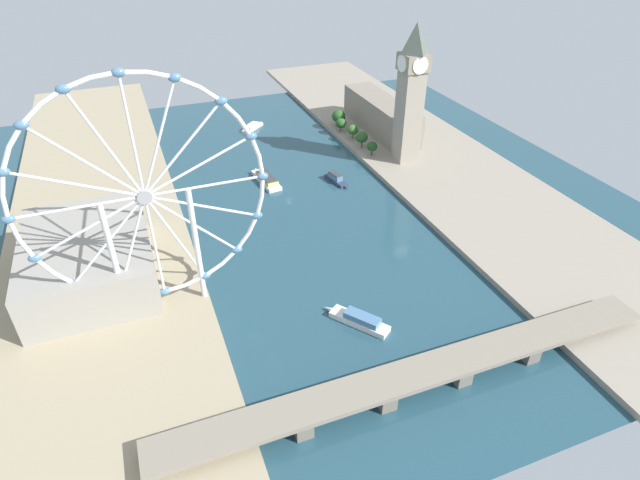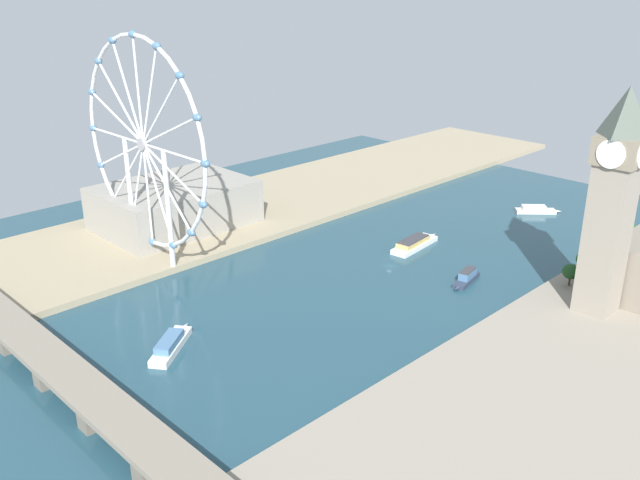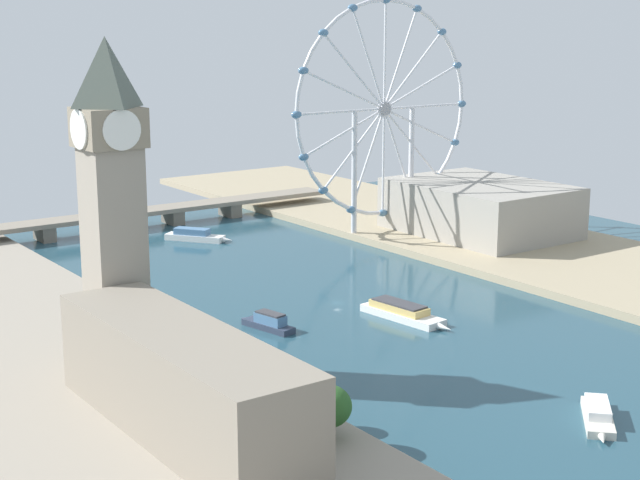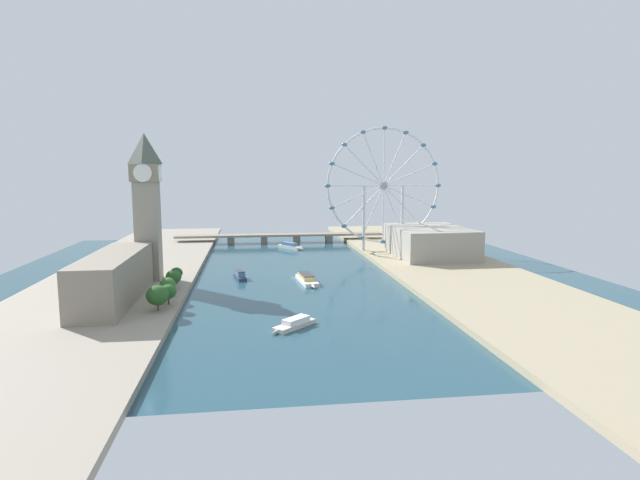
{
  "view_description": "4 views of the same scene",
  "coord_description": "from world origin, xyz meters",
  "px_view_note": "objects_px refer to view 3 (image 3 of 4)",
  "views": [
    {
      "loc": [
        81.13,
        259.57,
        150.92
      ],
      "look_at": [
        7.03,
        69.02,
        15.18
      ],
      "focal_mm": 29.16,
      "sensor_mm": 36.0,
      "label": 1
    },
    {
      "loc": [
        -182.99,
        224.49,
        126.02
      ],
      "look_at": [
        6.95,
        38.15,
        21.51
      ],
      "focal_mm": 38.2,
      "sensor_mm": 36.0,
      "label": 2
    },
    {
      "loc": [
        -189.34,
        -254.53,
        93.65
      ],
      "look_at": [
        0.01,
        10.34,
        20.04
      ],
      "focal_mm": 54.47,
      "sensor_mm": 36.0,
      "label": 3
    },
    {
      "loc": [
        -26.54,
        -331.97,
        67.83
      ],
      "look_at": [
        21.53,
        26.62,
        18.96
      ],
      "focal_mm": 28.59,
      "sensor_mm": 36.0,
      "label": 4
    }
  ],
  "objects_px": {
    "clock_tower": "(112,199)",
    "river_bridge": "(143,214)",
    "tour_boat_2": "(195,236)",
    "tour_boat_1": "(598,415)",
    "ferris_wheel": "(384,111)",
    "tour_boat_0": "(402,312)",
    "tour_boat_3": "(268,322)",
    "riverside_hall": "(480,208)",
    "parliament_block": "(181,382)"
  },
  "relations": [
    {
      "from": "ferris_wheel",
      "to": "tour_boat_1",
      "type": "distance_m",
      "value": 218.07
    },
    {
      "from": "tour_boat_2",
      "to": "tour_boat_3",
      "type": "distance_m",
      "value": 130.74
    },
    {
      "from": "parliament_block",
      "to": "tour_boat_1",
      "type": "xyz_separation_m",
      "value": [
        86.79,
        -46.26,
        -13.27
      ]
    },
    {
      "from": "parliament_block",
      "to": "clock_tower",
      "type": "bearing_deg",
      "value": 81.59
    },
    {
      "from": "tour_boat_1",
      "to": "tour_boat_3",
      "type": "distance_m",
      "value": 109.15
    },
    {
      "from": "ferris_wheel",
      "to": "tour_boat_3",
      "type": "height_order",
      "value": "ferris_wheel"
    },
    {
      "from": "clock_tower",
      "to": "parliament_block",
      "type": "relative_size",
      "value": 1.01
    },
    {
      "from": "clock_tower",
      "to": "ferris_wheel",
      "type": "xyz_separation_m",
      "value": [
        168.75,
        94.16,
        7.18
      ]
    },
    {
      "from": "ferris_wheel",
      "to": "parliament_block",
      "type": "bearing_deg",
      "value": -140.52
    },
    {
      "from": "ferris_wheel",
      "to": "river_bridge",
      "type": "height_order",
      "value": "ferris_wheel"
    },
    {
      "from": "clock_tower",
      "to": "tour_boat_2",
      "type": "height_order",
      "value": "clock_tower"
    },
    {
      "from": "tour_boat_1",
      "to": "tour_boat_2",
      "type": "bearing_deg",
      "value": -137.67
    },
    {
      "from": "parliament_block",
      "to": "tour_boat_3",
      "type": "height_order",
      "value": "parliament_block"
    },
    {
      "from": "tour_boat_0",
      "to": "tour_boat_2",
      "type": "distance_m",
      "value": 139.82
    },
    {
      "from": "river_bridge",
      "to": "tour_boat_1",
      "type": "relative_size",
      "value": 9.14
    },
    {
      "from": "river_bridge",
      "to": "tour_boat_2",
      "type": "distance_m",
      "value": 39.34
    },
    {
      "from": "clock_tower",
      "to": "ferris_wheel",
      "type": "bearing_deg",
      "value": 29.16
    },
    {
      "from": "riverside_hall",
      "to": "tour_boat_1",
      "type": "height_order",
      "value": "riverside_hall"
    },
    {
      "from": "tour_boat_0",
      "to": "tour_boat_3",
      "type": "bearing_deg",
      "value": -117.46
    },
    {
      "from": "clock_tower",
      "to": "riverside_hall",
      "type": "bearing_deg",
      "value": 17.62
    },
    {
      "from": "river_bridge",
      "to": "tour_boat_3",
      "type": "xyz_separation_m",
      "value": [
        -34.78,
        -162.54,
        -4.11
      ]
    },
    {
      "from": "tour_boat_1",
      "to": "tour_boat_2",
      "type": "relative_size",
      "value": 0.78
    },
    {
      "from": "tour_boat_3",
      "to": "clock_tower",
      "type": "bearing_deg",
      "value": 87.44
    },
    {
      "from": "ferris_wheel",
      "to": "riverside_hall",
      "type": "bearing_deg",
      "value": -47.18
    },
    {
      "from": "clock_tower",
      "to": "river_bridge",
      "type": "bearing_deg",
      "value": 62.74
    },
    {
      "from": "tour_boat_0",
      "to": "tour_boat_3",
      "type": "distance_m",
      "value": 44.01
    },
    {
      "from": "clock_tower",
      "to": "parliament_block",
      "type": "xyz_separation_m",
      "value": [
        -7.55,
        -51.06,
        -33.21
      ]
    },
    {
      "from": "tour_boat_0",
      "to": "ferris_wheel",
      "type": "bearing_deg",
      "value": 137.37
    },
    {
      "from": "riverside_hall",
      "to": "tour_boat_0",
      "type": "bearing_deg",
      "value": -145.89
    },
    {
      "from": "river_bridge",
      "to": "tour_boat_3",
      "type": "distance_m",
      "value": 166.27
    },
    {
      "from": "ferris_wheel",
      "to": "clock_tower",
      "type": "bearing_deg",
      "value": -150.84
    },
    {
      "from": "clock_tower",
      "to": "ferris_wheel",
      "type": "height_order",
      "value": "ferris_wheel"
    },
    {
      "from": "parliament_block",
      "to": "tour_boat_3",
      "type": "relative_size",
      "value": 3.84
    },
    {
      "from": "ferris_wheel",
      "to": "riverside_hall",
      "type": "height_order",
      "value": "ferris_wheel"
    },
    {
      "from": "tour_boat_1",
      "to": "clock_tower",
      "type": "bearing_deg",
      "value": -94.61
    },
    {
      "from": "ferris_wheel",
      "to": "riverside_hall",
      "type": "relative_size",
      "value": 1.35
    },
    {
      "from": "ferris_wheel",
      "to": "tour_boat_0",
      "type": "distance_m",
      "value": 136.32
    },
    {
      "from": "ferris_wheel",
      "to": "tour_boat_3",
      "type": "xyz_separation_m",
      "value": [
        -115.26,
        -85.41,
        -53.17
      ]
    },
    {
      "from": "riverside_hall",
      "to": "tour_boat_0",
      "type": "xyz_separation_m",
      "value": [
        -103.22,
        -69.9,
        -11.84
      ]
    },
    {
      "from": "tour_boat_1",
      "to": "tour_boat_3",
      "type": "bearing_deg",
      "value": -120.12
    },
    {
      "from": "river_bridge",
      "to": "tour_boat_3",
      "type": "height_order",
      "value": "river_bridge"
    },
    {
      "from": "ferris_wheel",
      "to": "tour_boat_1",
      "type": "xyz_separation_m",
      "value": [
        -89.51,
        -191.48,
        -53.65
      ]
    },
    {
      "from": "tour_boat_1",
      "to": "river_bridge",
      "type": "bearing_deg",
      "value": -135.69
    },
    {
      "from": "riverside_hall",
      "to": "tour_boat_1",
      "type": "bearing_deg",
      "value": -126.51
    },
    {
      "from": "tour_boat_2",
      "to": "ferris_wheel",
      "type": "bearing_deg",
      "value": 26.2
    },
    {
      "from": "clock_tower",
      "to": "tour_boat_0",
      "type": "xyz_separation_m",
      "value": [
        94.57,
        -7.07,
        -46.05
      ]
    },
    {
      "from": "tour_boat_0",
      "to": "tour_boat_1",
      "type": "relative_size",
      "value": 1.67
    },
    {
      "from": "clock_tower",
      "to": "tour_boat_0",
      "type": "relative_size",
      "value": 2.42
    },
    {
      "from": "tour_boat_2",
      "to": "tour_boat_1",
      "type": "bearing_deg",
      "value": -40.1
    },
    {
      "from": "ferris_wheel",
      "to": "tour_boat_0",
      "type": "relative_size",
      "value": 2.81
    }
  ]
}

